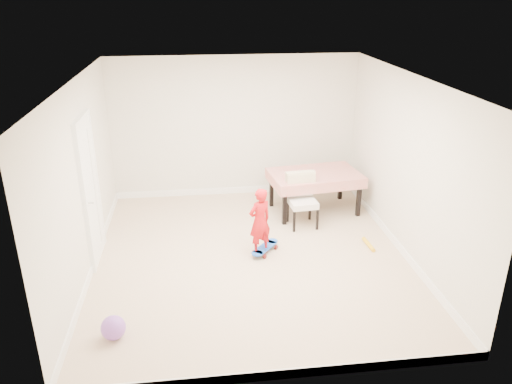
{
  "coord_description": "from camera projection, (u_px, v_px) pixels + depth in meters",
  "views": [
    {
      "loc": [
        -0.73,
        -6.38,
        3.68
      ],
      "look_at": [
        0.1,
        0.2,
        0.95
      ],
      "focal_mm": 35.0,
      "sensor_mm": 36.0,
      "label": 1
    }
  ],
  "objects": [
    {
      "name": "baseboard_left",
      "position": [
        94.0,
        263.0,
        7.06
      ],
      "size": [
        0.02,
        5.0,
        0.12
      ],
      "primitive_type": "cube",
      "color": "white",
      "rests_on": "ground"
    },
    {
      "name": "door",
      "position": [
        91.0,
        192.0,
        6.97
      ],
      "size": [
        0.11,
        0.94,
        2.11
      ],
      "primitive_type": "cube",
      "color": "white",
      "rests_on": "ground"
    },
    {
      "name": "ceiling",
      "position": [
        250.0,
        80.0,
        6.36
      ],
      "size": [
        4.5,
        5.0,
        0.04
      ],
      "primitive_type": "cube",
      "color": "white",
      "rests_on": "wall_back"
    },
    {
      "name": "baseboard_right",
      "position": [
        397.0,
        244.0,
        7.58
      ],
      "size": [
        0.02,
        5.0,
        0.12
      ],
      "primitive_type": "cube",
      "color": "white",
      "rests_on": "ground"
    },
    {
      "name": "dining_chair",
      "position": [
        303.0,
        201.0,
        8.15
      ],
      "size": [
        0.54,
        0.61,
        0.89
      ],
      "primitive_type": null,
      "rotation": [
        0.0,
        0.0,
        0.09
      ],
      "color": "white",
      "rests_on": "ground"
    },
    {
      "name": "skateboard",
      "position": [
        265.0,
        249.0,
        7.46
      ],
      "size": [
        0.56,
        0.61,
        0.09
      ],
      "primitive_type": null,
      "rotation": [
        0.0,
        0.0,
        0.89
      ],
      "color": "blue",
      "rests_on": "ground"
    },
    {
      "name": "wall_left",
      "position": [
        83.0,
        182.0,
        6.59
      ],
      "size": [
        0.04,
        5.0,
        2.6
      ],
      "primitive_type": "cube",
      "color": "silver",
      "rests_on": "ground"
    },
    {
      "name": "dining_table",
      "position": [
        314.0,
        192.0,
        8.74
      ],
      "size": [
        1.63,
        1.15,
        0.71
      ],
      "primitive_type": null,
      "rotation": [
        0.0,
        0.0,
        0.13
      ],
      "color": "#B11B09",
      "rests_on": "ground"
    },
    {
      "name": "baseboard_back",
      "position": [
        236.0,
        190.0,
        9.6
      ],
      "size": [
        4.5,
        0.02,
        0.12
      ],
      "primitive_type": "cube",
      "color": "white",
      "rests_on": "ground"
    },
    {
      "name": "balloon",
      "position": [
        113.0,
        328.0,
        5.6
      ],
      "size": [
        0.28,
        0.28,
        0.28
      ],
      "primitive_type": "sphere",
      "color": "#8D51C2",
      "rests_on": "ground"
    },
    {
      "name": "wall_right",
      "position": [
        406.0,
        168.0,
        7.1
      ],
      "size": [
        0.04,
        5.0,
        2.6
      ],
      "primitive_type": "cube",
      "color": "silver",
      "rests_on": "ground"
    },
    {
      "name": "foam_toy",
      "position": [
        368.0,
        244.0,
        7.64
      ],
      "size": [
        0.08,
        0.4,
        0.06
      ],
      "primitive_type": "cylinder",
      "rotation": [
        1.57,
        0.0,
        0.06
      ],
      "color": "yellow",
      "rests_on": "ground"
    },
    {
      "name": "wall_back",
      "position": [
        235.0,
        128.0,
        9.12
      ],
      "size": [
        4.5,
        0.04,
        2.6
      ],
      "primitive_type": "cube",
      "color": "silver",
      "rests_on": "ground"
    },
    {
      "name": "baseboard_front",
      "position": [
        279.0,
        374.0,
        5.03
      ],
      "size": [
        4.5,
        0.02,
        0.12
      ],
      "primitive_type": "cube",
      "color": "white",
      "rests_on": "ground"
    },
    {
      "name": "child",
      "position": [
        260.0,
        223.0,
        7.23
      ],
      "size": [
        0.44,
        0.39,
        1.01
      ],
      "primitive_type": "imported",
      "rotation": [
        0.0,
        0.0,
        3.64
      ],
      "color": "red",
      "rests_on": "ground"
    },
    {
      "name": "wall_front",
      "position": [
        281.0,
        267.0,
        4.57
      ],
      "size": [
        4.5,
        0.04,
        2.6
      ],
      "primitive_type": "cube",
      "color": "silver",
      "rests_on": "ground"
    },
    {
      "name": "ground",
      "position": [
        251.0,
        257.0,
        7.34
      ],
      "size": [
        5.0,
        5.0,
        0.0
      ],
      "primitive_type": "plane",
      "color": "#C9AC8C",
      "rests_on": "ground"
    }
  ]
}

